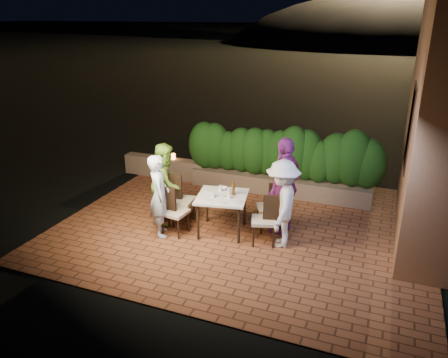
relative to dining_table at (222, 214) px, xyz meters
The scene contains 30 objects.
ground 0.50m from the dining_table, ahead, with size 400.00×400.00×0.00m, color black.
terrace_floor 0.74m from the dining_table, 58.20° to the left, with size 7.00×6.00×0.15m, color brown.
window_pane 3.83m from the dining_table, 25.58° to the left, with size 0.08×1.00×1.40m, color black.
window_frame 3.82m from the dining_table, 25.65° to the left, with size 0.06×1.15×1.55m, color black.
planter 2.36m from the dining_table, 77.53° to the left, with size 4.20×0.55×0.40m, color brown.
hedge 2.42m from the dining_table, 77.53° to the left, with size 4.00×0.70×1.10m, color #153D10, non-canonical shape.
parapet 3.39m from the dining_table, 137.33° to the left, with size 2.20×0.30×0.50m, color brown.
hill 60.20m from the dining_table, 87.80° to the left, with size 52.00×40.00×22.00m, color black.
dining_table is the anchor object (origin of this frame).
plate_nw 0.51m from the dining_table, 131.72° to the right, with size 0.24×0.24×0.01m, color white.
plate_sw 0.49m from the dining_table, 153.76° to the left, with size 0.20×0.20×0.01m, color white.
plate_ne 0.53m from the dining_table, 26.05° to the right, with size 0.22×0.22×0.01m, color white.
plate_se 0.51m from the dining_table, 42.40° to the left, with size 0.20×0.20×0.01m, color white.
plate_centre 0.38m from the dining_table, 158.71° to the right, with size 0.21×0.21×0.01m, color white.
plate_front 0.48m from the dining_table, 73.34° to the right, with size 0.21×0.21×0.01m, color white.
glass_nw 0.47m from the dining_table, 130.05° to the right, with size 0.07×0.07×0.12m, color silver.
glass_sw 0.49m from the dining_table, 118.78° to the left, with size 0.07×0.07×0.12m, color silver.
glass_ne 0.47m from the dining_table, 20.64° to the right, with size 0.07×0.07×0.12m, color silver.
glass_se 0.46m from the dining_table, 59.16° to the left, with size 0.07×0.07×0.11m, color silver.
beer_bottle 0.56m from the dining_table, 30.37° to the left, with size 0.06×0.06×0.30m, color #54300E, non-canonical shape.
bowl 0.50m from the dining_table, 109.65° to the left, with size 0.17×0.17×0.04m, color white.
chair_left_front 0.89m from the dining_table, 154.07° to the right, with size 0.43×0.43×0.93m, color black, non-canonical shape.
chair_left_back 0.91m from the dining_table, behind, with size 0.47×0.47×1.02m, color black, non-canonical shape.
chair_right_front 0.87m from the dining_table, ahead, with size 0.44×0.44×0.94m, color black, non-canonical shape.
chair_right_back 0.92m from the dining_table, 28.34° to the left, with size 0.44×0.44×0.96m, color black, non-canonical shape.
diner_blue 1.23m from the dining_table, 153.89° to the right, with size 0.58×0.38×1.58m, color #C2DDFA.
diner_green 1.30m from the dining_table, behind, with size 0.78×0.61×1.61m, color #86C13C.
diner_white 1.25m from the dining_table, ahead, with size 1.04×0.60×1.61m, color silver.
diner_purple 1.30m from the dining_table, 23.69° to the left, with size 1.09×0.46×1.87m, color #7A2877.
parapet_lamp 3.21m from the dining_table, 134.24° to the left, with size 0.10×0.10×0.14m, color orange.
Camera 1 is at (2.47, -6.97, 3.94)m, focal length 35.00 mm.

